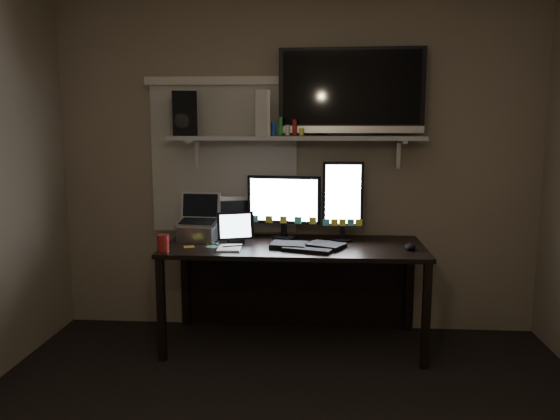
# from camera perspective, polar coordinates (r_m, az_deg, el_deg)

# --- Properties ---
(back_wall) EXTENTS (3.60, 0.00, 3.60)m
(back_wall) POSITION_cam_1_polar(r_m,az_deg,el_deg) (4.11, 1.74, 4.59)
(back_wall) COLOR #7A6957
(back_wall) RESTS_ON floor
(window_blinds) EXTENTS (1.10, 0.02, 1.10)m
(window_blinds) POSITION_cam_1_polar(r_m,az_deg,el_deg) (4.15, -5.90, 5.28)
(window_blinds) COLOR beige
(window_blinds) RESTS_ON back_wall
(desk) EXTENTS (1.80, 0.75, 0.73)m
(desk) POSITION_cam_1_polar(r_m,az_deg,el_deg) (3.98, 1.55, -5.74)
(desk) COLOR black
(desk) RESTS_ON floor
(wall_shelf) EXTENTS (1.80, 0.35, 0.03)m
(wall_shelf) POSITION_cam_1_polar(r_m,az_deg,el_deg) (3.93, 1.65, 7.53)
(wall_shelf) COLOR #A1A19C
(wall_shelf) RESTS_ON back_wall
(monitor_landscape) EXTENTS (0.54, 0.13, 0.47)m
(monitor_landscape) POSITION_cam_1_polar(r_m,az_deg,el_deg) (3.98, 0.41, 0.35)
(monitor_landscape) COLOR black
(monitor_landscape) RESTS_ON desk
(monitor_portrait) EXTENTS (0.29, 0.06, 0.58)m
(monitor_portrait) POSITION_cam_1_polar(r_m,az_deg,el_deg) (3.91, 6.57, 0.93)
(monitor_portrait) COLOR black
(monitor_portrait) RESTS_ON desk
(keyboard) EXTENTS (0.54, 0.34, 0.03)m
(keyboard) POSITION_cam_1_polar(r_m,az_deg,el_deg) (3.72, 2.87, -3.72)
(keyboard) COLOR black
(keyboard) RESTS_ON desk
(mouse) EXTENTS (0.09, 0.13, 0.04)m
(mouse) POSITION_cam_1_polar(r_m,az_deg,el_deg) (3.76, 13.46, -3.74)
(mouse) COLOR black
(mouse) RESTS_ON desk
(notepad) EXTENTS (0.16, 0.22, 0.01)m
(notepad) POSITION_cam_1_polar(r_m,az_deg,el_deg) (3.70, -5.29, -3.97)
(notepad) COLOR white
(notepad) RESTS_ON desk
(tablet) EXTENTS (0.28, 0.18, 0.23)m
(tablet) POSITION_cam_1_polar(r_m,az_deg,el_deg) (3.84, -4.64, -1.87)
(tablet) COLOR black
(tablet) RESTS_ON desk
(file_sorter) EXTENTS (0.25, 0.17, 0.29)m
(file_sorter) POSITION_cam_1_polar(r_m,az_deg,el_deg) (4.09, -5.08, -0.74)
(file_sorter) COLOR black
(file_sorter) RESTS_ON desk
(laptop) EXTENTS (0.31, 0.26, 0.33)m
(laptop) POSITION_cam_1_polar(r_m,az_deg,el_deg) (3.96, -8.60, -0.82)
(laptop) COLOR silver
(laptop) RESTS_ON desk
(cup) EXTENTS (0.09, 0.09, 0.11)m
(cup) POSITION_cam_1_polar(r_m,az_deg,el_deg) (3.68, -12.11, -3.40)
(cup) COLOR maroon
(cup) RESTS_ON desk
(sticky_notes) EXTENTS (0.36, 0.31, 0.00)m
(sticky_notes) POSITION_cam_1_polar(r_m,az_deg,el_deg) (3.82, -7.26, -3.64)
(sticky_notes) COLOR yellow
(sticky_notes) RESTS_ON desk
(tv) EXTENTS (1.03, 0.22, 0.62)m
(tv) POSITION_cam_1_polar(r_m,az_deg,el_deg) (3.98, 7.44, 12.13)
(tv) COLOR black
(tv) RESTS_ON wall_shelf
(game_console) EXTENTS (0.12, 0.27, 0.31)m
(game_console) POSITION_cam_1_polar(r_m,az_deg,el_deg) (3.94, -1.79, 10.03)
(game_console) COLOR beige
(game_console) RESTS_ON wall_shelf
(speaker) EXTENTS (0.21, 0.24, 0.31)m
(speaker) POSITION_cam_1_polar(r_m,az_deg,el_deg) (4.05, -9.88, 9.88)
(speaker) COLOR black
(speaker) RESTS_ON wall_shelf
(bottles) EXTENTS (0.21, 0.07, 0.13)m
(bottles) POSITION_cam_1_polar(r_m,az_deg,el_deg) (3.88, 0.41, 8.69)
(bottles) COLOR #A50F0C
(bottles) RESTS_ON wall_shelf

